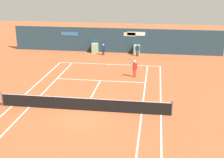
{
  "coord_description": "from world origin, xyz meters",
  "views": [
    {
      "loc": [
        4.73,
        -19.29,
        9.03
      ],
      "look_at": [
        1.3,
        4.67,
        0.8
      ],
      "focal_mm": 49.84,
      "sensor_mm": 36.0,
      "label": 1
    }
  ],
  "objects_px": {
    "ball_kid_left_post": "(137,49)",
    "ball_kid_right_post": "(103,49)",
    "player_on_baseline": "(134,67)",
    "tennis_ball_by_sideline": "(32,98)"
  },
  "relations": [
    {
      "from": "player_on_baseline",
      "to": "tennis_ball_by_sideline",
      "type": "height_order",
      "value": "player_on_baseline"
    },
    {
      "from": "tennis_ball_by_sideline",
      "to": "ball_kid_left_post",
      "type": "bearing_deg",
      "value": 62.97
    },
    {
      "from": "ball_kid_left_post",
      "to": "ball_kid_right_post",
      "type": "height_order",
      "value": "ball_kid_left_post"
    },
    {
      "from": "ball_kid_right_post",
      "to": "ball_kid_left_post",
      "type": "bearing_deg",
      "value": -178.51
    },
    {
      "from": "player_on_baseline",
      "to": "ball_kid_right_post",
      "type": "relative_size",
      "value": 1.39
    },
    {
      "from": "player_on_baseline",
      "to": "ball_kid_left_post",
      "type": "relative_size",
      "value": 1.31
    },
    {
      "from": "player_on_baseline",
      "to": "tennis_ball_by_sideline",
      "type": "bearing_deg",
      "value": 54.71
    },
    {
      "from": "player_on_baseline",
      "to": "tennis_ball_by_sideline",
      "type": "distance_m",
      "value": 9.64
    },
    {
      "from": "tennis_ball_by_sideline",
      "to": "player_on_baseline",
      "type": "bearing_deg",
      "value": 40.36
    },
    {
      "from": "player_on_baseline",
      "to": "ball_kid_left_post",
      "type": "bearing_deg",
      "value": -73.99
    }
  ]
}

